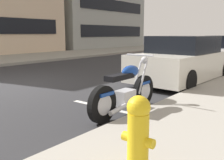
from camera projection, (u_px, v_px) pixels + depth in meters
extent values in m
plane|color=#28282B|center=(10.00, 86.00, 7.68)|extent=(260.00, 260.00, 0.00)
cube|color=gray|center=(98.00, 52.00, 21.21)|extent=(120.00, 5.00, 0.14)
cube|color=silver|center=(112.00, 109.00, 5.30)|extent=(0.12, 2.20, 0.01)
cylinder|color=black|center=(143.00, 91.00, 5.52)|extent=(0.67, 0.12, 0.67)
cylinder|color=silver|center=(143.00, 91.00, 5.52)|extent=(0.37, 0.12, 0.37)
cylinder|color=black|center=(102.00, 104.00, 4.44)|extent=(0.67, 0.12, 0.67)
cylinder|color=silver|center=(102.00, 104.00, 4.44)|extent=(0.37, 0.12, 0.37)
cube|color=silver|center=(125.00, 98.00, 4.99)|extent=(0.40, 0.26, 0.30)
cube|color=black|center=(120.00, 77.00, 4.77)|extent=(0.68, 0.23, 0.10)
ellipsoid|color=navy|center=(131.00, 71.00, 5.04)|extent=(0.48, 0.24, 0.24)
cube|color=navy|center=(104.00, 94.00, 4.45)|extent=(0.36, 0.18, 0.06)
cube|color=navy|center=(143.00, 82.00, 5.47)|extent=(0.32, 0.16, 0.06)
cylinder|color=silver|center=(137.00, 77.00, 5.39)|extent=(0.34, 0.05, 0.65)
cylinder|color=silver|center=(143.00, 78.00, 5.31)|extent=(0.34, 0.05, 0.65)
cylinder|color=silver|center=(140.00, 55.00, 5.24)|extent=(0.04, 0.62, 0.04)
sphere|color=silver|center=(145.00, 60.00, 5.42)|extent=(0.15, 0.15, 0.15)
cylinder|color=silver|center=(122.00, 107.00, 4.69)|extent=(0.71, 0.10, 0.16)
cube|color=beige|center=(184.00, 65.00, 8.29)|extent=(4.30, 1.98, 0.79)
cube|color=black|center=(184.00, 44.00, 8.13)|extent=(2.13, 1.74, 0.52)
cylinder|color=black|center=(180.00, 66.00, 9.90)|extent=(0.63, 0.25, 0.62)
cylinder|color=black|center=(223.00, 70.00, 8.85)|extent=(0.63, 0.25, 0.62)
cylinder|color=black|center=(138.00, 75.00, 7.82)|extent=(0.63, 0.25, 0.62)
cylinder|color=black|center=(188.00, 81.00, 6.77)|extent=(0.63, 0.25, 0.62)
cylinder|color=black|center=(217.00, 57.00, 14.02)|extent=(0.63, 0.26, 0.62)
cylinder|color=black|center=(201.00, 61.00, 11.60)|extent=(0.63, 0.26, 0.62)
cylinder|color=gold|center=(138.00, 143.00, 2.61)|extent=(0.22, 0.22, 0.63)
sphere|color=gold|center=(139.00, 107.00, 2.54)|extent=(0.24, 0.24, 0.24)
cylinder|color=gold|center=(127.00, 136.00, 2.69)|extent=(0.10, 0.08, 0.10)
cylinder|color=gold|center=(150.00, 143.00, 2.52)|extent=(0.10, 0.08, 0.10)
cube|color=#939993|center=(77.00, 11.00, 29.19)|extent=(11.52, 10.90, 8.15)
cube|color=black|center=(115.00, 31.00, 26.26)|extent=(9.68, 0.06, 1.10)
cube|color=black|center=(115.00, 6.00, 25.81)|extent=(9.68, 0.06, 1.10)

